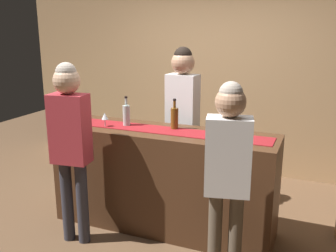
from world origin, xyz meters
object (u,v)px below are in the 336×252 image
object	(u,v)px
wine_glass_mid_counter	(75,113)
customer_sipping	(228,164)
wine_bottle_clear	(126,115)
bartender	(182,109)
wine_bottle_amber	(174,118)
customer_browsing	(70,135)
wine_glass_near_customer	(105,117)
potted_plant_tall	(73,140)

from	to	relation	value
wine_glass_mid_counter	customer_sipping	xyz separation A→B (m)	(1.77, -0.55, -0.14)
wine_bottle_clear	bartender	bearing A→B (deg)	53.85
wine_bottle_amber	customer_browsing	xyz separation A→B (m)	(-0.75, -0.66, -0.08)
wine_glass_near_customer	wine_glass_mid_counter	xyz separation A→B (m)	(-0.39, 0.05, 0.00)
wine_glass_near_customer	customer_browsing	bearing A→B (deg)	-99.34
wine_glass_mid_counter	customer_sipping	distance (m)	1.86
bartender	customer_browsing	world-z (taller)	bartender
wine_glass_mid_counter	potted_plant_tall	distance (m)	1.44
wine_glass_near_customer	wine_bottle_clear	bearing A→B (deg)	36.17
customer_browsing	potted_plant_tall	distance (m)	1.96
wine_bottle_clear	customer_sipping	xyz separation A→B (m)	(1.21, -0.63, -0.14)
wine_bottle_amber	wine_glass_mid_counter	size ratio (longest dim) A/B	2.10
wine_glass_mid_counter	customer_browsing	size ratio (longest dim) A/B	0.08
customer_browsing	potted_plant_tall	size ratio (longest dim) A/B	2.13
bartender	wine_bottle_amber	bearing A→B (deg)	107.37
wine_glass_mid_counter	potted_plant_tall	bearing A→B (deg)	128.66
wine_bottle_clear	wine_glass_near_customer	world-z (taller)	wine_bottle_clear
wine_glass_near_customer	customer_sipping	size ratio (longest dim) A/B	0.09
customer_browsing	wine_glass_mid_counter	bearing A→B (deg)	114.30
potted_plant_tall	bartender	bearing A→B (deg)	-11.61
bartender	customer_browsing	distance (m)	1.32
wine_bottle_amber	customer_sipping	size ratio (longest dim) A/B	0.19
wine_bottle_amber	wine_glass_near_customer	bearing A→B (deg)	-164.40
bartender	potted_plant_tall	xyz separation A→B (m)	(-1.76, 0.36, -0.67)
wine_glass_near_customer	customer_sipping	distance (m)	1.48
potted_plant_tall	wine_bottle_amber	bearing A→B (deg)	-24.60
wine_glass_mid_counter	bartender	size ratio (longest dim) A/B	0.08
customer_browsing	bartender	bearing A→B (deg)	53.33
wine_glass_near_customer	bartender	xyz separation A→B (m)	(0.58, 0.68, -0.00)
wine_bottle_clear	wine_glass_mid_counter	size ratio (longest dim) A/B	2.10
wine_glass_mid_counter	potted_plant_tall	size ratio (longest dim) A/B	0.18
wine_glass_mid_counter	wine_bottle_clear	bearing A→B (deg)	8.34
customer_browsing	customer_sipping	bearing A→B (deg)	-8.40
wine_bottle_amber	potted_plant_tall	bearing A→B (deg)	155.40
wine_bottle_clear	bartender	xyz separation A→B (m)	(0.40, 0.55, -0.01)
wine_glass_near_customer	customer_browsing	xyz separation A→B (m)	(-0.08, -0.47, -0.07)
wine_bottle_clear	wine_glass_near_customer	distance (m)	0.22
customer_sipping	customer_browsing	distance (m)	1.46
wine_glass_mid_counter	customer_browsing	bearing A→B (deg)	-58.75
wine_bottle_amber	wine_glass_mid_counter	distance (m)	1.07
customer_sipping	customer_browsing	xyz separation A→B (m)	(-1.46, 0.04, 0.06)
wine_bottle_amber	wine_glass_near_customer	distance (m)	0.70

